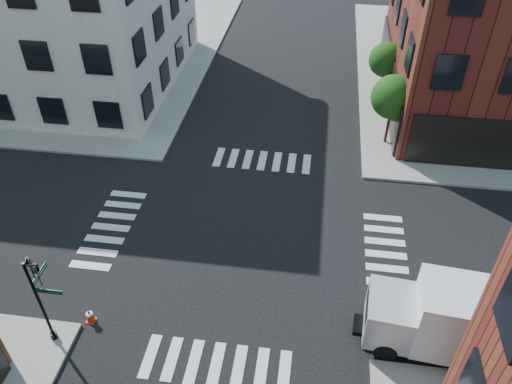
{
  "coord_description": "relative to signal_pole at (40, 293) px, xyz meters",
  "views": [
    {
      "loc": [
        3.09,
        -17.64,
        17.69
      ],
      "look_at": [
        0.47,
        0.88,
        2.5
      ],
      "focal_mm": 35.0,
      "sensor_mm": 36.0,
      "label": 1
    }
  ],
  "objects": [
    {
      "name": "ground",
      "position": [
        6.72,
        6.68,
        -2.86
      ],
      "size": [
        120.0,
        120.0,
        0.0
      ],
      "primitive_type": "plane",
      "color": "black",
      "rests_on": "ground"
    },
    {
      "name": "sidewalk_nw",
      "position": [
        -14.28,
        27.68,
        -2.78
      ],
      "size": [
        30.0,
        30.0,
        0.15
      ],
      "primitive_type": "cube",
      "color": "gray",
      "rests_on": "ground"
    },
    {
      "name": "building_nw",
      "position": [
        -12.28,
        22.68,
        2.64
      ],
      "size": [
        22.0,
        16.0,
        11.0
      ],
      "primitive_type": "cube",
      "color": "beige",
      "rests_on": "ground"
    },
    {
      "name": "tree_near",
      "position": [
        14.28,
        16.65,
        0.3
      ],
      "size": [
        2.69,
        2.69,
        4.49
      ],
      "color": "black",
      "rests_on": "ground"
    },
    {
      "name": "tree_far",
      "position": [
        14.28,
        22.65,
        0.02
      ],
      "size": [
        2.43,
        2.43,
        4.07
      ],
      "color": "black",
      "rests_on": "ground"
    },
    {
      "name": "signal_pole",
      "position": [
        0.0,
        0.0,
        0.0
      ],
      "size": [
        1.29,
        1.24,
        4.6
      ],
      "color": "black",
      "rests_on": "ground"
    },
    {
      "name": "box_truck",
      "position": [
        16.3,
        1.63,
        -1.06
      ],
      "size": [
        7.8,
        2.96,
        3.46
      ],
      "rotation": [
        0.0,
        0.0,
        -0.09
      ],
      "color": "silver",
      "rests_on": "ground"
    },
    {
      "name": "traffic_cone",
      "position": [
        1.02,
        0.98,
        -2.51
      ],
      "size": [
        0.45,
        0.45,
        0.72
      ],
      "rotation": [
        0.0,
        0.0,
        -0.16
      ],
      "color": "red",
      "rests_on": "ground"
    }
  ]
}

